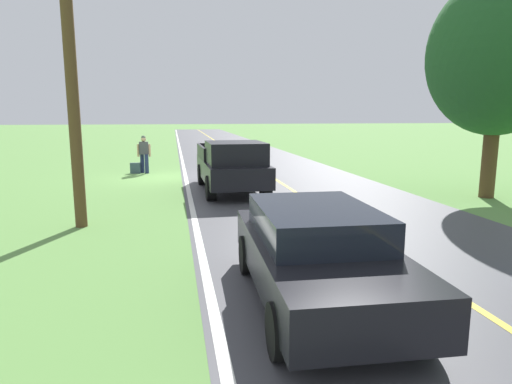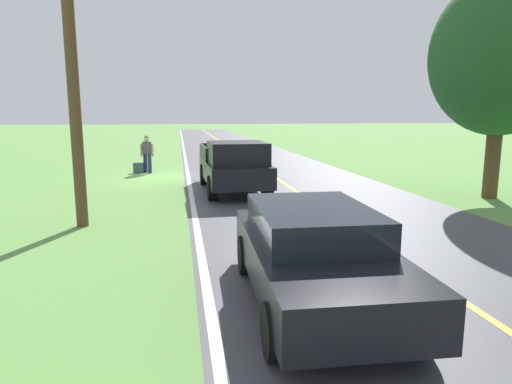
{
  "view_description": "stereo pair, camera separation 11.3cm",
  "coord_description": "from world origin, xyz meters",
  "px_view_note": "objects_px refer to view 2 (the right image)",
  "views": [
    {
      "loc": [
        -0.32,
        19.73,
        2.75
      ],
      "look_at": [
        -2.1,
        10.07,
        1.02
      ],
      "focal_mm": 31.33,
      "sensor_mm": 36.0,
      "label": 1
    },
    {
      "loc": [
        -0.43,
        19.74,
        2.75
      ],
      "look_at": [
        -2.1,
        10.07,
        1.02
      ],
      "focal_mm": 31.33,
      "sensor_mm": 36.0,
      "label": 2
    }
  ],
  "objects_px": {
    "suitcase_carried": "(138,168)",
    "hitchhiker_walking": "(147,152)",
    "tree_far_side_near": "(502,55)",
    "sedan_ahead_same_lane": "(314,253)",
    "pickup_truck_passing": "(234,165)",
    "utility_pole_roadside": "(72,66)"
  },
  "relations": [
    {
      "from": "suitcase_carried",
      "to": "hitchhiker_walking",
      "type": "bearing_deg",
      "value": 100.86
    },
    {
      "from": "tree_far_side_near",
      "to": "suitcase_carried",
      "type": "bearing_deg",
      "value": -34.92
    },
    {
      "from": "hitchhiker_walking",
      "to": "suitcase_carried",
      "type": "xyz_separation_m",
      "value": [
        0.42,
        0.07,
        -0.73
      ]
    },
    {
      "from": "sedan_ahead_same_lane",
      "to": "pickup_truck_passing",
      "type": "bearing_deg",
      "value": -89.96
    },
    {
      "from": "suitcase_carried",
      "to": "sedan_ahead_same_lane",
      "type": "height_order",
      "value": "sedan_ahead_same_lane"
    },
    {
      "from": "utility_pole_roadside",
      "to": "pickup_truck_passing",
      "type": "bearing_deg",
      "value": -135.28
    },
    {
      "from": "tree_far_side_near",
      "to": "sedan_ahead_same_lane",
      "type": "height_order",
      "value": "tree_far_side_near"
    },
    {
      "from": "hitchhiker_walking",
      "to": "sedan_ahead_same_lane",
      "type": "distance_m",
      "value": 15.76
    },
    {
      "from": "sedan_ahead_same_lane",
      "to": "tree_far_side_near",
      "type": "bearing_deg",
      "value": -139.51
    },
    {
      "from": "pickup_truck_passing",
      "to": "sedan_ahead_same_lane",
      "type": "bearing_deg",
      "value": 90.04
    },
    {
      "from": "tree_far_side_near",
      "to": "sedan_ahead_same_lane",
      "type": "bearing_deg",
      "value": 40.49
    },
    {
      "from": "suitcase_carried",
      "to": "sedan_ahead_same_lane",
      "type": "relative_size",
      "value": 0.11
    },
    {
      "from": "pickup_truck_passing",
      "to": "sedan_ahead_same_lane",
      "type": "relative_size",
      "value": 1.22
    },
    {
      "from": "suitcase_carried",
      "to": "pickup_truck_passing",
      "type": "xyz_separation_m",
      "value": [
        -3.78,
        5.76,
        0.72
      ]
    },
    {
      "from": "pickup_truck_passing",
      "to": "utility_pole_roadside",
      "type": "height_order",
      "value": "utility_pole_roadside"
    },
    {
      "from": "hitchhiker_walking",
      "to": "pickup_truck_passing",
      "type": "xyz_separation_m",
      "value": [
        -3.36,
        5.83,
        -0.01
      ]
    },
    {
      "from": "suitcase_carried",
      "to": "tree_far_side_near",
      "type": "relative_size",
      "value": 0.07
    },
    {
      "from": "tree_far_side_near",
      "to": "utility_pole_roadside",
      "type": "xyz_separation_m",
      "value": [
        12.47,
        1.66,
        -0.7
      ]
    },
    {
      "from": "hitchhiker_walking",
      "to": "utility_pole_roadside",
      "type": "bearing_deg",
      "value": 84.72
    },
    {
      "from": "hitchhiker_walking",
      "to": "tree_far_side_near",
      "type": "xyz_separation_m",
      "value": [
        -11.54,
        8.42,
        3.57
      ]
    },
    {
      "from": "hitchhiker_walking",
      "to": "sedan_ahead_same_lane",
      "type": "xyz_separation_m",
      "value": [
        -3.37,
        15.4,
        -0.23
      ]
    },
    {
      "from": "suitcase_carried",
      "to": "tree_far_side_near",
      "type": "height_order",
      "value": "tree_far_side_near"
    }
  ]
}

